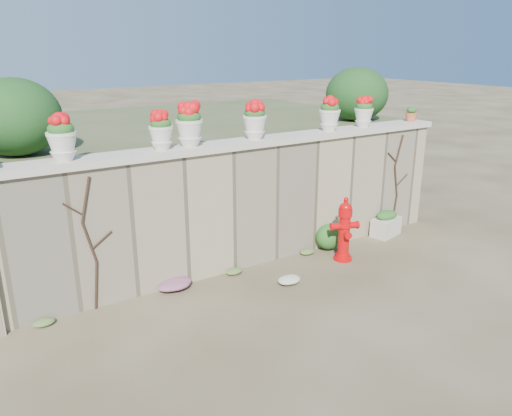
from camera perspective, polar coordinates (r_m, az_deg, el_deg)
ground at (r=7.30m, az=7.01°, el=-10.88°), size 80.00×80.00×0.00m
stone_wall at (r=8.25m, az=-0.66°, el=0.29°), size 8.00×0.40×2.00m
wall_cap at (r=7.99m, az=-0.69°, el=7.48°), size 8.10×0.52×0.10m
raised_fill at (r=11.00m, az=-9.56°, el=4.57°), size 9.00×6.00×2.00m
back_shrub_left at (r=7.98m, az=-25.87°, el=9.34°), size 1.30×1.30×1.10m
back_shrub_right at (r=10.95m, az=11.45°, el=12.64°), size 1.30×1.30×1.10m
vine_left at (r=7.08m, az=-18.38°, el=-3.80°), size 0.60×0.04×1.91m
vine_right at (r=10.12m, az=15.74°, el=2.91°), size 0.60×0.04×1.91m
fire_hydrant at (r=8.58m, az=10.07°, el=-2.38°), size 0.48×0.34×1.12m
planter_box at (r=9.98m, az=14.64°, el=-1.77°), size 0.67×0.49×0.50m
green_shrub at (r=9.10m, az=8.72°, el=-2.92°), size 0.61×0.55×0.58m
magenta_clump at (r=7.64m, az=-9.98°, el=-8.71°), size 0.83×0.55×0.22m
white_flowers at (r=7.76m, az=3.61°, el=-8.19°), size 0.49×0.39×0.18m
urn_pot_0 at (r=6.89m, az=-21.32°, el=7.48°), size 0.38×0.38×0.60m
urn_pot_1 at (r=7.27m, az=-10.82°, el=8.65°), size 0.34×0.34×0.54m
urn_pot_2 at (r=7.44m, az=-7.64°, el=9.36°), size 0.40×0.40×0.63m
urn_pot_3 at (r=7.98m, az=-0.15°, el=9.98°), size 0.38×0.38×0.60m
urn_pot_4 at (r=8.90m, az=8.41°, el=10.59°), size 0.37×0.37×0.59m
urn_pot_5 at (r=9.45m, az=12.22°, el=10.67°), size 0.34×0.34×0.54m
terracotta_pot at (r=10.41m, az=17.31°, el=10.13°), size 0.23×0.23×0.27m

